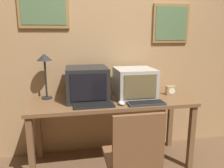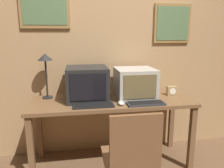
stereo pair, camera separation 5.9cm
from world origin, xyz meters
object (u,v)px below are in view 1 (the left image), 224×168
monitor_left (87,84)px  desk_clock (171,90)px  mouse_near_keyboard (121,103)px  office_chair (133,167)px  keyboard_side (146,103)px  desk_lamp (45,62)px  keyboard_main (94,105)px  monitor_right (134,83)px

monitor_left → desk_clock: monitor_left is taller
mouse_near_keyboard → monitor_left: bearing=142.4°
desk_clock → office_chair: size_ratio=0.13×
keyboard_side → desk_lamp: 1.16m
keyboard_side → desk_clock: (0.41, 0.30, 0.04)m
desk_lamp → office_chair: size_ratio=0.55×
desk_lamp → office_chair: 1.39m
mouse_near_keyboard → keyboard_main: bearing=-178.4°
desk_lamp → office_chair: bearing=-50.5°
office_chair → desk_clock: bearing=48.8°
keyboard_side → office_chair: (-0.27, -0.48, -0.38)m
monitor_left → keyboard_main: (0.04, -0.26, -0.17)m
monitor_right → office_chair: (-0.23, -0.76, -0.53)m
monitor_left → keyboard_main: monitor_left is taller
keyboard_main → keyboard_side: (0.53, -0.03, 0.00)m
keyboard_main → mouse_near_keyboard: size_ratio=3.78×
mouse_near_keyboard → desk_lamp: size_ratio=0.21×
mouse_near_keyboard → office_chair: (-0.02, -0.52, -0.39)m
keyboard_side → keyboard_main: bearing=177.0°
monitor_right → desk_clock: (0.45, 0.02, -0.11)m
keyboard_main → mouse_near_keyboard: mouse_near_keyboard is taller
monitor_left → desk_lamp: bearing=164.0°
keyboard_side → office_chair: 0.67m
monitor_left → mouse_near_keyboard: monitor_left is taller
monitor_left → desk_lamp: (-0.44, 0.13, 0.22)m
keyboard_main → keyboard_side: 0.53m
monitor_left → keyboard_side: 0.66m
desk_lamp → monitor_right: bearing=-7.9°
desk_clock → office_chair: bearing=-131.2°
keyboard_side → desk_clock: 0.51m
keyboard_main → keyboard_side: size_ratio=1.05×
mouse_near_keyboard → desk_clock: bearing=21.6°
mouse_near_keyboard → office_chair: office_chair is taller
mouse_near_keyboard → desk_clock: (0.66, 0.26, 0.03)m
mouse_near_keyboard → office_chair: bearing=-92.5°
keyboard_main → desk_clock: (0.94, 0.27, 0.04)m
monitor_right → desk_clock: bearing=2.7°
mouse_near_keyboard → desk_lamp: 0.93m
keyboard_side → office_chair: size_ratio=0.43×
desk_clock → mouse_near_keyboard: bearing=-158.4°
desk_clock → office_chair: (-0.68, -0.78, -0.42)m
keyboard_main → mouse_near_keyboard: bearing=1.6°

